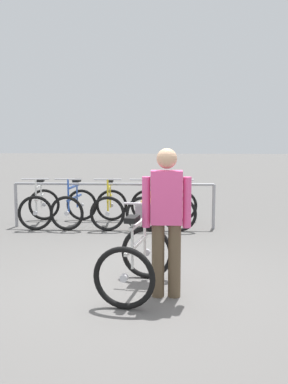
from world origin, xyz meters
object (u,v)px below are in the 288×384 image
racked_bike_blue (75,207)px  racked_bike_yellow (110,207)px  person_with_featured_bike (166,216)px  racked_bike_orange (180,208)px  racked_bike_white (40,207)px  featured_bicycle (139,248)px  racked_bike_red (145,208)px

racked_bike_blue → racked_bike_yellow: 0.70m
person_with_featured_bike → racked_bike_orange: bearing=87.0°
racked_bike_white → featured_bicycle: (2.28, -3.57, 0.12)m
racked_bike_yellow → racked_bike_white: bearing=-178.8°
racked_bike_orange → racked_bike_yellow: bearing=-178.8°
racked_bike_red → racked_bike_blue: bearing=-178.8°
racked_bike_white → racked_bike_red: size_ratio=1.07×
racked_bike_orange → racked_bike_white: bearing=-178.8°
racked_bike_orange → person_with_featured_bike: 3.90m
racked_bike_yellow → racked_bike_orange: (1.40, 0.03, 0.00)m
racked_bike_white → featured_bicycle: featured_bicycle is taller
racked_bike_red → racked_bike_white: bearing=-178.8°
racked_bike_blue → racked_bike_red: (1.40, 0.03, 0.00)m
racked_bike_yellow → racked_bike_red: same height
racked_bike_red → person_with_featured_bike: person_with_featured_bike is taller
racked_bike_blue → racked_bike_orange: same height
racked_bike_yellow → racked_bike_red: size_ratio=1.02×
racked_bike_orange → featured_bicycle: featured_bicycle is taller
racked_bike_blue → featured_bicycle: 3.92m
racked_bike_blue → racked_bike_orange: 2.10m
racked_bike_white → racked_bike_yellow: size_ratio=1.05×
featured_bicycle → person_with_featured_bike: size_ratio=0.76×
racked_bike_white → racked_bike_yellow: same height
racked_bike_white → person_with_featured_bike: person_with_featured_bike is taller
racked_bike_white → racked_bike_orange: 2.80m
person_with_featured_bike → racked_bike_white: bearing=124.4°
featured_bicycle → racked_bike_blue: bearing=113.8°
racked_bike_blue → featured_bicycle: featured_bicycle is taller
racked_bike_blue → racked_bike_white: bearing=-178.8°
racked_bike_white → racked_bike_yellow: 1.40m
racked_bike_blue → racked_bike_red: same height
racked_bike_orange → featured_bicycle: (-0.52, -3.63, 0.12)m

